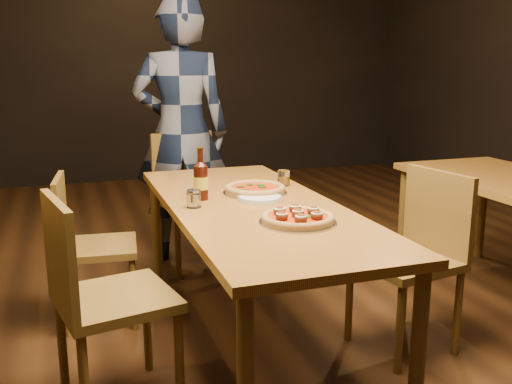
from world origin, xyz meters
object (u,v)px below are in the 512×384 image
object	(u,v)px
chair_end	(194,199)
water_glass	(194,199)
chair_main_e	(405,259)
pizza_margherita	(255,189)
diner	(181,132)
table_main	(253,218)
pizza_meatball	(298,218)
beer_bottle	(201,181)
amber_glass	(284,178)
plate_stack	(260,198)
chair_main_nw	(116,297)
chair_main_sw	(99,246)

from	to	relation	value
chair_end	water_glass	xyz separation A→B (m)	(-0.27, -1.22, 0.30)
chair_main_e	pizza_margherita	bearing A→B (deg)	-138.33
chair_end	pizza_margherita	world-z (taller)	chair_end
diner	water_glass	bearing A→B (deg)	92.90
water_glass	table_main	bearing A→B (deg)	-4.39
chair_end	pizza_meatball	world-z (taller)	chair_end
beer_bottle	chair_main_e	bearing A→B (deg)	-25.67
table_main	amber_glass	size ratio (longest dim) A/B	23.09
plate_stack	pizza_meatball	bearing A→B (deg)	-87.27
chair_main_nw	pizza_margherita	bearing A→B (deg)	-67.54
chair_end	chair_main_nw	bearing A→B (deg)	-122.26
chair_main_nw	pizza_meatball	bearing A→B (deg)	-106.65
chair_main_nw	chair_end	distance (m)	1.70
plate_stack	diner	distance (m)	1.41
beer_bottle	amber_glass	bearing A→B (deg)	19.07
plate_stack	amber_glass	bearing A→B (deg)	50.45
chair_main_nw	chair_main_sw	size ratio (longest dim) A/B	1.11
table_main	pizza_margherita	size ratio (longest dim) A/B	5.81
table_main	pizza_margherita	distance (m)	0.25
table_main	amber_glass	distance (m)	0.47
chair_end	water_glass	bearing A→B (deg)	-111.07
chair_main_sw	beer_bottle	size ratio (longest dim) A/B	3.35
beer_bottle	table_main	bearing A→B (deg)	-37.20
chair_main_nw	table_main	bearing A→B (deg)	-77.28
plate_stack	chair_main_sw	bearing A→B (deg)	147.45
pizza_meatball	amber_glass	world-z (taller)	amber_glass
table_main	water_glass	size ratio (longest dim) A/B	23.19
pizza_margherita	water_glass	bearing A→B (deg)	-152.83
water_glass	amber_glass	xyz separation A→B (m)	(0.59, 0.33, 0.00)
pizza_margherita	plate_stack	xyz separation A→B (m)	(-0.03, -0.16, -0.01)
chair_main_e	pizza_meatball	world-z (taller)	chair_main_e
chair_main_sw	amber_glass	size ratio (longest dim) A/B	10.09
chair_main_nw	beer_bottle	bearing A→B (deg)	-56.47
chair_main_sw	water_glass	size ratio (longest dim) A/B	10.13
table_main	pizza_margherita	bearing A→B (deg)	68.47
chair_end	pizza_meatball	size ratio (longest dim) A/B	2.90
pizza_meatball	pizza_margherita	bearing A→B (deg)	89.27
chair_main_sw	chair_end	xyz separation A→B (m)	(0.69, 0.69, 0.05)
chair_main_e	chair_end	world-z (taller)	chair_end
chair_main_sw	plate_stack	distance (m)	0.98
chair_main_nw	pizza_margherita	world-z (taller)	chair_main_nw
table_main	beer_bottle	world-z (taller)	beer_bottle
chair_end	plate_stack	xyz separation A→B (m)	(0.08, -1.19, 0.27)
chair_main_sw	pizza_margherita	size ratio (longest dim) A/B	2.54
table_main	chair_main_sw	size ratio (longest dim) A/B	2.29
pizza_margherita	pizza_meatball	bearing A→B (deg)	-90.73
chair_main_sw	water_glass	world-z (taller)	chair_main_sw
chair_main_e	amber_glass	distance (m)	0.81
chair_end	amber_glass	bearing A→B (deg)	-78.72
beer_bottle	amber_glass	size ratio (longest dim) A/B	3.01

